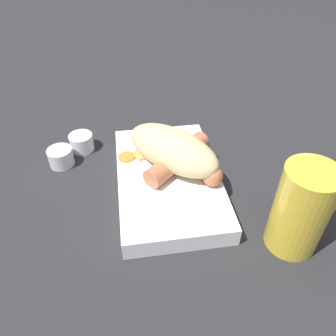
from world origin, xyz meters
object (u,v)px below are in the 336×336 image
object	(u,v)px
food_tray	(168,180)
sausage	(178,158)
bread_roll	(173,149)
condiment_cup_far	(61,158)
condiment_cup_near	(82,143)
drink_glass	(301,210)

from	to	relation	value
food_tray	sausage	bearing A→B (deg)	127.83
bread_roll	sausage	bearing A→B (deg)	45.95
bread_roll	condiment_cup_far	xyz separation A→B (m)	(-0.06, -0.19, -0.05)
bread_roll	sausage	distance (m)	0.02
food_tray	bread_roll	distance (m)	0.05
condiment_cup_near	drink_glass	distance (m)	0.40
food_tray	drink_glass	bearing A→B (deg)	48.34
food_tray	drink_glass	xyz separation A→B (m)	(0.13, 0.15, 0.05)
food_tray	drink_glass	size ratio (longest dim) A/B	2.02
food_tray	condiment_cup_far	xyz separation A→B (m)	(-0.09, -0.18, -0.00)
drink_glass	bread_roll	bearing A→B (deg)	-138.01
sausage	condiment_cup_far	distance (m)	0.21
food_tray	condiment_cup_near	size ratio (longest dim) A/B	6.00
food_tray	condiment_cup_near	xyz separation A→B (m)	(-0.13, -0.14, -0.00)
food_tray	sausage	size ratio (longest dim) A/B	2.00
sausage	food_tray	bearing A→B (deg)	-52.17
condiment_cup_near	condiment_cup_far	size ratio (longest dim) A/B	1.00
condiment_cup_near	condiment_cup_far	bearing A→B (deg)	-41.01
bread_roll	condiment_cup_far	bearing A→B (deg)	-108.92
sausage	condiment_cup_far	world-z (taller)	sausage
food_tray	condiment_cup_far	size ratio (longest dim) A/B	6.00
condiment_cup_far	drink_glass	bearing A→B (deg)	56.19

